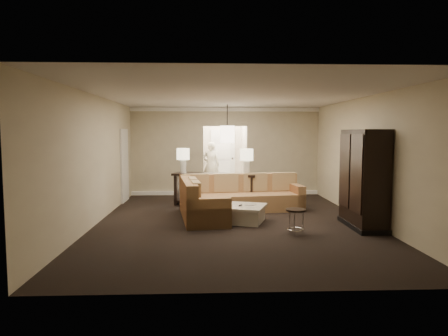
{
  "coord_description": "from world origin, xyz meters",
  "views": [
    {
      "loc": [
        -0.58,
        -8.79,
        1.98
      ],
      "look_at": [
        -0.16,
        1.2,
        1.1
      ],
      "focal_mm": 32.0,
      "sensor_mm": 36.0,
      "label": 1
    }
  ],
  "objects_px": {
    "person": "(211,163)",
    "armoire": "(363,181)",
    "console_table": "(214,186)",
    "sectional_sofa": "(230,199)",
    "coffee_table": "(243,213)",
    "drink_table": "(296,216)"
  },
  "relations": [
    {
      "from": "console_table",
      "to": "drink_table",
      "type": "height_order",
      "value": "console_table"
    },
    {
      "from": "person",
      "to": "armoire",
      "type": "bearing_deg",
      "value": 119.66
    },
    {
      "from": "sectional_sofa",
      "to": "console_table",
      "type": "distance_m",
      "value": 1.17
    },
    {
      "from": "coffee_table",
      "to": "drink_table",
      "type": "xyz_separation_m",
      "value": [
        0.94,
        -1.09,
        0.16
      ]
    },
    {
      "from": "person",
      "to": "console_table",
      "type": "bearing_deg",
      "value": 93.17
    },
    {
      "from": "coffee_table",
      "to": "console_table",
      "type": "bearing_deg",
      "value": 106.34
    },
    {
      "from": "console_table",
      "to": "person",
      "type": "bearing_deg",
      "value": 105.5
    },
    {
      "from": "armoire",
      "to": "drink_table",
      "type": "bearing_deg",
      "value": -162.21
    },
    {
      "from": "drink_table",
      "to": "person",
      "type": "distance_m",
      "value": 6.72
    },
    {
      "from": "sectional_sofa",
      "to": "coffee_table",
      "type": "bearing_deg",
      "value": -83.02
    },
    {
      "from": "coffee_table",
      "to": "console_table",
      "type": "distance_m",
      "value": 2.17
    },
    {
      "from": "sectional_sofa",
      "to": "drink_table",
      "type": "relative_size",
      "value": 6.5
    },
    {
      "from": "coffee_table",
      "to": "console_table",
      "type": "height_order",
      "value": "console_table"
    },
    {
      "from": "coffee_table",
      "to": "person",
      "type": "distance_m",
      "value": 5.5
    },
    {
      "from": "drink_table",
      "to": "coffee_table",
      "type": "bearing_deg",
      "value": 130.87
    },
    {
      "from": "coffee_table",
      "to": "person",
      "type": "height_order",
      "value": "person"
    },
    {
      "from": "armoire",
      "to": "sectional_sofa",
      "type": "bearing_deg",
      "value": 150.33
    },
    {
      "from": "console_table",
      "to": "drink_table",
      "type": "bearing_deg",
      "value": -49.4
    },
    {
      "from": "console_table",
      "to": "armoire",
      "type": "bearing_deg",
      "value": -26.34
    },
    {
      "from": "sectional_sofa",
      "to": "coffee_table",
      "type": "xyz_separation_m",
      "value": [
        0.24,
        -0.95,
        -0.18
      ]
    },
    {
      "from": "person",
      "to": "sectional_sofa",
      "type": "bearing_deg",
      "value": 97.52
    },
    {
      "from": "console_table",
      "to": "armoire",
      "type": "distance_m",
      "value": 4.08
    }
  ]
}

